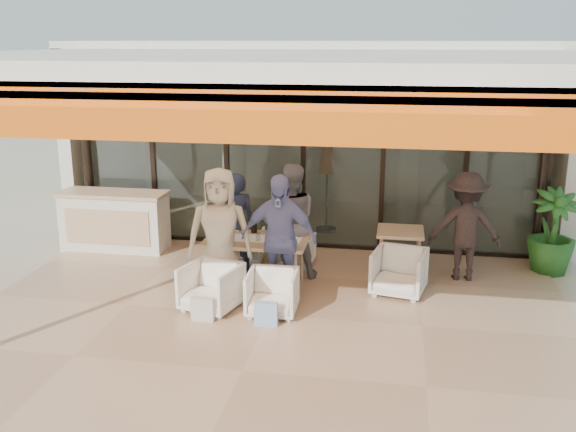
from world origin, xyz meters
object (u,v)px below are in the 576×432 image
(chair_far_right, at_px, (295,249))
(diner_periwinkle, at_px, (279,239))
(standing_woman, at_px, (465,227))
(host_counter, at_px, (115,221))
(diner_cream, at_px, (220,234))
(dining_table, at_px, (256,242))
(chair_far_left, at_px, (244,245))
(side_chair, at_px, (399,270))
(chair_near_left, at_px, (211,285))
(diner_grey, at_px, (290,222))
(potted_palm, at_px, (552,231))
(diner_navy, at_px, (236,224))
(side_table, at_px, (400,237))
(chair_near_right, at_px, (272,291))

(chair_far_right, height_order, diner_periwinkle, diner_periwinkle)
(standing_woman, bearing_deg, host_counter, -5.32)
(standing_woman, bearing_deg, diner_periwinkle, 24.88)
(chair_far_right, xyz_separation_m, diner_cream, (-0.84, -1.40, 0.64))
(dining_table, bearing_deg, chair_far_right, 65.73)
(host_counter, relative_size, diner_cream, 0.99)
(chair_far_left, height_order, side_chair, side_chair)
(chair_near_left, height_order, diner_grey, diner_grey)
(dining_table, relative_size, potted_palm, 1.12)
(host_counter, relative_size, chair_far_left, 2.92)
(chair_far_right, relative_size, side_chair, 0.80)
(diner_navy, bearing_deg, diner_cream, 70.22)
(dining_table, distance_m, chair_near_left, 1.09)
(chair_near_left, distance_m, side_table, 3.06)
(chair_far_right, distance_m, diner_navy, 1.10)
(chair_near_left, distance_m, chair_near_right, 0.84)
(dining_table, distance_m, chair_far_left, 1.10)
(host_counter, relative_size, potted_palm, 1.38)
(chair_near_left, xyz_separation_m, diner_cream, (0.00, 0.50, 0.58))
(standing_woman, bearing_deg, diner_grey, 7.00)
(chair_near_left, bearing_deg, standing_woman, 42.78)
(diner_navy, xyz_separation_m, diner_grey, (0.84, 0.00, 0.08))
(side_chair, bearing_deg, diner_periwinkle, -151.40)
(diner_grey, distance_m, potted_palm, 4.11)
(diner_grey, height_order, diner_periwinkle, diner_periwinkle)
(host_counter, height_order, chair_far_left, host_counter)
(diner_periwinkle, bearing_deg, chair_near_left, -146.18)
(chair_far_right, bearing_deg, diner_cream, 62.74)
(chair_near_left, xyz_separation_m, diner_grey, (0.84, 1.40, 0.53))
(chair_far_left, relative_size, chair_near_right, 0.94)
(diner_cream, bearing_deg, chair_near_left, -99.62)
(diner_grey, distance_m, diner_cream, 1.23)
(chair_far_right, bearing_deg, diner_grey, 93.70)
(chair_near_right, xyz_separation_m, diner_navy, (-0.84, 1.40, 0.48))
(chair_far_left, distance_m, side_chair, 2.65)
(diner_cream, bearing_deg, chair_far_left, 80.38)
(chair_near_right, bearing_deg, diner_navy, 119.44)
(potted_palm, bearing_deg, diner_cream, -159.13)
(diner_periwinkle, bearing_deg, chair_far_right, 93.06)
(diner_grey, distance_m, standing_woman, 2.64)
(host_counter, distance_m, diner_grey, 3.34)
(diner_cream, bearing_deg, diner_grey, 37.35)
(diner_navy, bearing_deg, standing_woman, 166.29)
(chair_near_left, relative_size, diner_navy, 0.44)
(diner_periwinkle, relative_size, standing_woman, 1.08)
(diner_grey, relative_size, side_table, 2.39)
(diner_cream, bearing_deg, standing_woman, 10.53)
(chair_far_left, distance_m, diner_navy, 0.70)
(chair_near_right, distance_m, side_table, 2.43)
(chair_far_right, relative_size, potted_palm, 0.44)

